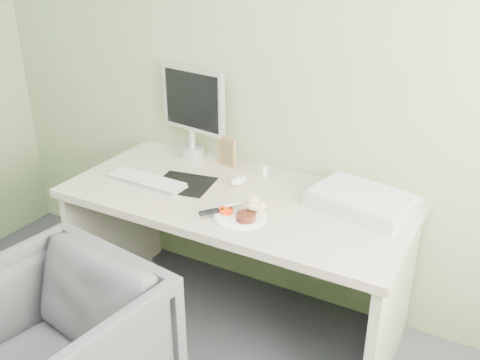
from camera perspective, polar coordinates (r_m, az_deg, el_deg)
The scene contains 15 objects.
wall_back at distance 2.58m, azimuth 3.77°, elevation 14.19°, with size 3.50×3.50×0.00m, color #8DA070.
desk at distance 2.55m, azimuth -0.36°, elevation -5.29°, with size 1.60×0.75×0.73m.
plate at distance 2.27m, azimuth 0.04°, elevation -3.89°, with size 0.23×0.23×0.01m, color white.
steak at distance 2.22m, azimuth 0.62°, elevation -3.94°, with size 0.08×0.08×0.03m, color black.
potato_pile at distance 2.29m, azimuth 1.41°, elevation -2.67°, with size 0.10×0.07×0.05m, color tan.
carrot_heap at distance 2.28m, azimuth -1.43°, elevation -3.08°, with size 0.06×0.05×0.04m, color #FF3A05.
steak_knife at distance 2.28m, azimuth -2.46°, elevation -3.26°, with size 0.16×0.19×0.02m.
mousepad at distance 2.58m, azimuth -6.00°, elevation -0.40°, with size 0.27×0.23×0.00m, color black.
keyboard at distance 2.61m, azimuth -9.95°, elevation -0.04°, with size 0.40×0.12×0.02m, color white.
computer_mouse at distance 2.55m, azimuth -0.17°, elevation -0.10°, with size 0.06×0.10×0.04m, color white.
photo_frame at distance 2.74m, azimuth -1.43°, elevation 3.04°, with size 0.12×0.01×0.16m, color olive.
eyedrop_bottle at distance 2.63m, azimuth 2.65°, elevation 1.02°, with size 0.03×0.03×0.07m.
scanner at distance 2.39m, azimuth 12.90°, elevation -2.28°, with size 0.43×0.29×0.07m, color silver.
monitor at distance 2.82m, azimuth -5.06°, elevation 7.75°, with size 0.40×0.13×0.48m.
desk_chair at distance 2.30m, azimuth -19.24°, elevation -17.29°, with size 0.72×0.74×0.68m, color #3B3B41.
Camera 1 is at (1.07, -0.29, 1.83)m, focal length 40.00 mm.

